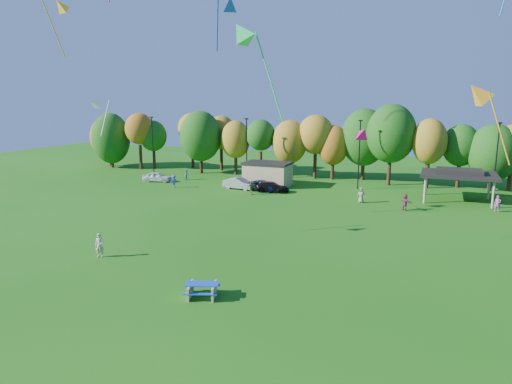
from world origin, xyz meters
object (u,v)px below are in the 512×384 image
at_px(car_d, 272,187).
at_px(kite_flyer, 100,245).
at_px(car_b, 240,184).
at_px(picnic_table, 202,289).
at_px(car_a, 157,177).
at_px(car_c, 263,186).

bearing_deg(car_d, kite_flyer, 164.13).
distance_m(kite_flyer, car_b, 28.42).
height_order(picnic_table, car_d, car_d).
bearing_deg(picnic_table, kite_flyer, 142.82).
bearing_deg(car_b, car_a, 94.28).
xyz_separation_m(car_a, car_c, (16.61, -0.45, -0.05)).
height_order(kite_flyer, car_c, kite_flyer).
bearing_deg(car_d, car_a, 78.23).
relative_size(car_a, car_b, 0.92).
height_order(kite_flyer, car_d, kite_flyer).
distance_m(picnic_table, car_b, 33.84).
relative_size(picnic_table, kite_flyer, 1.32).
distance_m(car_b, car_d, 4.61).
bearing_deg(kite_flyer, car_b, 73.02).
relative_size(car_b, car_d, 0.99).
bearing_deg(car_d, picnic_table, -176.21).
xyz_separation_m(kite_flyer, car_a, (-14.45, 29.03, -0.21)).
height_order(kite_flyer, car_b, kite_flyer).
height_order(picnic_table, car_a, car_a).
bearing_deg(picnic_table, car_d, 83.22).
distance_m(picnic_table, kite_flyer, 11.06).
height_order(car_b, car_d, car_b).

